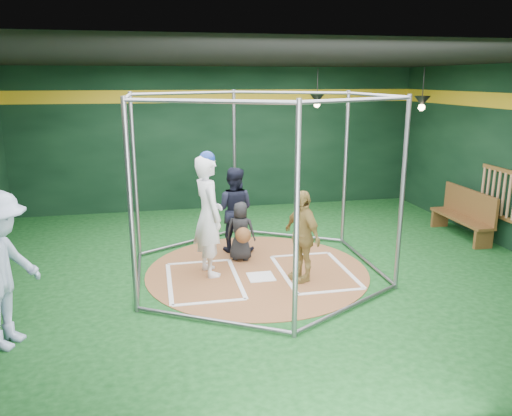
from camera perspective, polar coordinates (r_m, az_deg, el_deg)
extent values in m
cube|color=#0D3913|center=(8.66, 0.14, -7.29)|extent=(10.00, 9.00, 0.02)
cube|color=black|center=(8.04, 0.15, 16.61)|extent=(10.00, 9.00, 0.02)
cube|color=black|center=(12.56, -4.13, 7.84)|extent=(10.00, 0.10, 3.50)
cube|color=black|center=(4.02, 13.58, -7.20)|extent=(10.00, 0.10, 3.50)
cube|color=gold|center=(12.45, -4.20, 12.63)|extent=(10.00, 0.01, 0.30)
cylinder|color=brown|center=(8.65, 0.14, -7.19)|extent=(3.80, 3.80, 0.01)
cube|color=white|center=(8.38, 0.56, -7.86)|extent=(0.43, 0.43, 0.01)
cube|color=white|center=(9.07, -6.57, -6.16)|extent=(1.10, 0.07, 0.01)
cube|color=white|center=(7.51, -5.33, -10.68)|extent=(1.10, 0.07, 0.01)
cube|color=white|center=(8.26, -9.85, -8.44)|extent=(0.07, 1.70, 0.01)
cube|color=white|center=(8.35, -2.22, -7.95)|extent=(0.07, 1.70, 0.01)
cube|color=white|center=(9.41, 5.07, -5.34)|extent=(1.10, 0.07, 0.01)
cube|color=white|center=(7.92, 8.65, -9.41)|extent=(1.10, 0.07, 0.01)
cube|color=white|center=(8.51, 3.15, -7.52)|extent=(0.07, 1.70, 0.01)
cube|color=white|center=(8.84, 10.11, -6.87)|extent=(0.07, 1.70, 0.01)
cylinder|color=gray|center=(9.87, 10.16, 4.34)|extent=(0.07, 0.07, 3.00)
cylinder|color=gray|center=(10.44, -2.47, 5.11)|extent=(0.07, 0.07, 3.00)
cylinder|color=gray|center=(9.18, -13.66, 3.40)|extent=(0.07, 0.07, 3.00)
cylinder|color=gray|center=(6.94, -14.15, -0.19)|extent=(0.07, 0.07, 3.00)
cylinder|color=gray|center=(6.05, 4.64, -1.93)|extent=(0.07, 0.07, 3.00)
cylinder|color=gray|center=(7.83, 16.36, 1.33)|extent=(0.07, 0.07, 3.00)
cylinder|color=gray|center=(9.95, 3.81, 13.02)|extent=(2.02, 1.20, 0.06)
cylinder|color=gray|center=(10.44, 3.54, -3.10)|extent=(2.02, 1.20, 0.06)
cylinder|color=gray|center=(9.61, -8.01, 12.86)|extent=(2.02, 1.20, 0.06)
cylinder|color=gray|center=(10.12, -7.43, -3.78)|extent=(2.02, 1.20, 0.06)
cylinder|color=gray|center=(7.87, -14.52, 12.20)|extent=(0.06, 2.30, 0.06)
cylinder|color=gray|center=(8.48, -13.27, -7.75)|extent=(0.06, 2.30, 0.06)
cylinder|color=gray|center=(6.18, -5.73, 12.05)|extent=(2.02, 1.20, 0.06)
cylinder|color=gray|center=(6.94, -5.11, -12.63)|extent=(2.02, 1.20, 0.06)
cylinder|color=gray|center=(6.69, 11.88, 12.01)|extent=(2.02, 1.20, 0.06)
cylinder|color=gray|center=(7.40, 10.69, -11.03)|extent=(2.02, 1.20, 0.06)
cylinder|color=gray|center=(8.67, 13.46, 12.44)|extent=(0.06, 2.30, 0.06)
cylinder|color=gray|center=(9.23, 12.40, -5.84)|extent=(0.06, 2.30, 0.06)
cube|color=brown|center=(10.71, 26.54, 3.82)|extent=(0.05, 1.25, 0.08)
cube|color=brown|center=(10.89, 26.01, -0.82)|extent=(0.05, 1.25, 0.08)
cylinder|color=tan|center=(10.60, 26.95, 1.19)|extent=(0.06, 0.06, 0.85)
cylinder|color=tan|center=(10.72, 26.44, 1.38)|extent=(0.06, 0.06, 0.85)
cylinder|color=tan|center=(10.84, 25.94, 1.57)|extent=(0.06, 0.06, 0.85)
cylinder|color=tan|center=(10.96, 25.45, 1.76)|extent=(0.06, 0.06, 0.85)
cylinder|color=tan|center=(11.08, 24.96, 1.94)|extent=(0.06, 0.06, 0.85)
cylinder|color=tan|center=(11.21, 24.49, 2.11)|extent=(0.06, 0.06, 0.85)
cone|color=black|center=(12.10, 7.00, 12.27)|extent=(0.34, 0.34, 0.22)
sphere|color=#FFD899|center=(12.11, 6.98, 11.66)|extent=(0.14, 0.14, 0.14)
cylinder|color=black|center=(12.09, 7.05, 13.93)|extent=(0.02, 0.02, 0.70)
cone|color=black|center=(11.38, 18.45, 11.51)|extent=(0.34, 0.34, 0.22)
sphere|color=#FFD899|center=(11.39, 18.40, 10.86)|extent=(0.14, 0.14, 0.14)
cylinder|color=black|center=(11.37, 18.59, 13.26)|extent=(0.02, 0.02, 0.70)
imported|color=white|center=(8.26, -5.46, -0.90)|extent=(0.64, 0.82, 2.01)
sphere|color=navy|center=(8.06, -5.62, 5.60)|extent=(0.26, 0.26, 0.26)
imported|color=tan|center=(8.08, 5.26, -3.17)|extent=(0.63, 0.95, 1.50)
imported|color=black|center=(9.00, -1.77, -2.65)|extent=(0.62, 0.51, 1.08)
sphere|color=brown|center=(8.76, -1.48, -3.13)|extent=(0.28, 0.28, 0.28)
imported|color=black|center=(9.41, -2.57, -0.19)|extent=(0.96, 0.86, 1.62)
imported|color=#A6B9DC|center=(6.76, -27.16, -6.39)|extent=(1.16, 1.45, 1.96)
cube|color=brown|center=(11.20, 22.39, -1.09)|extent=(0.40, 1.72, 0.06)
cube|color=brown|center=(11.22, 23.23, 0.51)|extent=(0.06, 1.72, 0.57)
cube|color=brown|center=(10.66, 24.54, -3.26)|extent=(0.38, 0.08, 0.38)
cube|color=brown|center=(11.87, 20.26, -1.11)|extent=(0.38, 0.08, 0.38)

